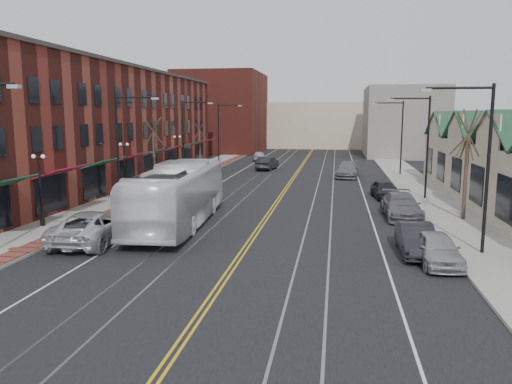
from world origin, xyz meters
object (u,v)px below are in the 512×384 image
(parked_suv, at_px, (94,227))
(parked_car_d, at_px, (385,189))
(transit_bus, at_px, (178,195))
(parked_car_c, at_px, (401,206))
(parked_car_b, at_px, (416,239))
(parked_car_a, at_px, (437,249))

(parked_suv, bearing_deg, parked_car_d, -137.16)
(parked_car_d, bearing_deg, transit_bus, -144.44)
(parked_car_c, distance_m, parked_car_d, 7.72)
(parked_suv, relative_size, parked_car_b, 1.37)
(parked_suv, xyz_separation_m, parked_car_a, (17.17, -1.16, -0.13))
(parked_suv, distance_m, parked_car_b, 16.50)
(parked_car_c, bearing_deg, transit_bus, -163.96)
(parked_car_b, bearing_deg, parked_car_d, 89.76)
(parked_car_c, height_order, parked_car_d, parked_car_c)
(parked_car_b, height_order, parked_car_c, parked_car_c)
(parked_suv, bearing_deg, transit_bus, -126.12)
(transit_bus, distance_m, parked_car_c, 14.45)
(parked_car_b, distance_m, parked_car_c, 8.74)
(parked_car_a, distance_m, parked_car_d, 18.00)
(parked_car_a, relative_size, parked_car_c, 0.77)
(parked_car_a, relative_size, parked_car_b, 0.95)
(parked_car_c, bearing_deg, parked_suv, -153.22)
(transit_bus, distance_m, parked_car_d, 18.05)
(parked_suv, relative_size, parked_car_d, 1.44)
(transit_bus, distance_m, parked_car_a, 15.27)
(parked_suv, bearing_deg, parked_car_b, 178.62)
(parked_car_b, relative_size, parked_car_c, 0.82)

